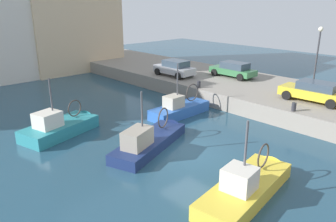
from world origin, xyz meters
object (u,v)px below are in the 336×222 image
at_px(fishing_boat_teal, 65,131).
at_px(mooring_bollard_north, 199,84).
at_px(fishing_boat_blue, 182,113).
at_px(parked_car_green, 233,69).
at_px(fishing_boat_yellow, 249,190).
at_px(parked_car_yellow, 314,91).
at_px(mooring_bollard_mid, 294,107).
at_px(quay_streetlamp, 318,48).
at_px(fishing_boat_navy, 152,143).
at_px(parked_car_silver, 175,68).

xyz_separation_m(fishing_boat_teal, mooring_bollard_north, (10.94, -1.32, 1.35)).
relative_size(fishing_boat_blue, parked_car_green, 1.34).
relative_size(fishing_boat_yellow, parked_car_yellow, 1.48).
bearing_deg(mooring_bollard_north, parked_car_green, 5.24).
height_order(parked_car_green, mooring_bollard_north, parked_car_green).
height_order(fishing_boat_blue, mooring_bollard_mid, fishing_boat_blue).
bearing_deg(mooring_bollard_mid, quay_streetlamp, 13.56).
bearing_deg(mooring_bollard_north, fishing_boat_navy, -154.68).
bearing_deg(fishing_boat_teal, fishing_boat_navy, -62.31).
xyz_separation_m(fishing_boat_blue, mooring_bollard_north, (3.07, 1.22, 1.35)).
distance_m(parked_car_green, mooring_bollard_north, 5.22).
height_order(fishing_boat_yellow, fishing_boat_teal, fishing_boat_teal).
height_order(fishing_boat_blue, mooring_bollard_north, fishing_boat_blue).
relative_size(fishing_boat_yellow, fishing_boat_blue, 1.18).
bearing_deg(parked_car_green, parked_car_silver, 132.27).
height_order(mooring_bollard_mid, quay_streetlamp, quay_streetlamp).
bearing_deg(fishing_boat_teal, mooring_bollard_north, -6.90).
relative_size(fishing_boat_navy, fishing_boat_teal, 1.16).
bearing_deg(fishing_boat_teal, parked_car_silver, 13.84).
distance_m(fishing_boat_blue, parked_car_silver, 7.54).
relative_size(fishing_boat_blue, quay_streetlamp, 1.16).
bearing_deg(fishing_boat_yellow, parked_car_green, 38.81).
bearing_deg(fishing_boat_blue, fishing_boat_teal, 162.08).
height_order(fishing_boat_yellow, mooring_bollard_north, fishing_boat_yellow).
bearing_deg(fishing_boat_navy, mooring_bollard_north, 25.32).
distance_m(parked_car_yellow, mooring_bollard_north, 8.48).
relative_size(parked_car_green, mooring_bollard_north, 7.63).
xyz_separation_m(fishing_boat_navy, quay_streetlamp, (13.86, -2.75, 4.31)).
bearing_deg(quay_streetlamp, mooring_bollard_mid, -166.44).
bearing_deg(fishing_boat_teal, quay_streetlamp, -25.64).
xyz_separation_m(fishing_boat_yellow, parked_car_green, (13.51, 10.87, 1.78)).
bearing_deg(mooring_bollard_mid, parked_car_yellow, 1.43).
height_order(fishing_boat_teal, mooring_bollard_north, fishing_boat_teal).
bearing_deg(parked_car_yellow, fishing_boat_yellow, -167.68).
relative_size(mooring_bollard_mid, mooring_bollard_north, 1.00).
distance_m(fishing_boat_navy, quay_streetlamp, 14.77).
xyz_separation_m(fishing_boat_yellow, parked_car_yellow, (11.30, 2.47, 1.80)).
xyz_separation_m(mooring_bollard_mid, quay_streetlamp, (5.65, 1.36, 2.98)).
xyz_separation_m(parked_car_green, quay_streetlamp, (0.47, -7.11, 2.55)).
distance_m(fishing_boat_yellow, fishing_boat_blue, 10.58).
relative_size(fishing_boat_yellow, fishing_boat_teal, 1.15).
bearing_deg(fishing_boat_yellow, parked_car_yellow, 12.32).
bearing_deg(parked_car_yellow, mooring_bollard_north, 110.54).
xyz_separation_m(parked_car_yellow, quay_streetlamp, (2.68, 1.29, 2.54)).
distance_m(parked_car_yellow, quay_streetlamp, 3.91).
height_order(fishing_boat_teal, parked_car_silver, fishing_boat_teal).
xyz_separation_m(fishing_boat_teal, mooring_bollard_mid, (10.94, -9.32, 1.35)).
bearing_deg(parked_car_yellow, fishing_boat_blue, 132.03).
bearing_deg(parked_car_green, quay_streetlamp, -86.22).
bearing_deg(fishing_boat_navy, fishing_boat_teal, 117.69).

